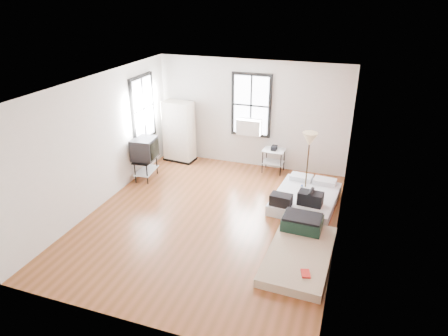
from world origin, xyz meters
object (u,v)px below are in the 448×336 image
at_px(mattress_main, 305,197).
at_px(wardrobe, 179,132).
at_px(mattress_bare, 300,247).
at_px(tv_stand, 145,150).
at_px(side_table, 274,154).
at_px(floor_lamp, 309,143).

height_order(mattress_main, wardrobe, wardrobe).
height_order(mattress_main, mattress_bare, mattress_main).
height_order(mattress_bare, tv_stand, tv_stand).
distance_m(mattress_bare, tv_stand, 4.59).
bearing_deg(tv_stand, mattress_bare, -30.37).
distance_m(mattress_main, mattress_bare, 1.85).
bearing_deg(mattress_bare, side_table, 112.54).
height_order(mattress_bare, wardrobe, wardrobe).
height_order(wardrobe, floor_lamp, wardrobe).
bearing_deg(side_table, floor_lamp, -47.22).
height_order(mattress_bare, floor_lamp, floor_lamp).
bearing_deg(side_table, tv_stand, -154.06).
distance_m(side_table, floor_lamp, 1.67).
relative_size(mattress_bare, wardrobe, 1.24).
bearing_deg(mattress_main, tv_stand, -175.38).
relative_size(mattress_bare, side_table, 2.86).
xyz_separation_m(mattress_bare, side_table, (-1.23, 3.29, 0.36)).
bearing_deg(wardrobe, mattress_main, -14.54).
relative_size(wardrobe, tv_stand, 1.56).
bearing_deg(tv_stand, mattress_main, -6.45).
distance_m(wardrobe, floor_lamp, 3.77).
height_order(mattress_bare, side_table, side_table).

